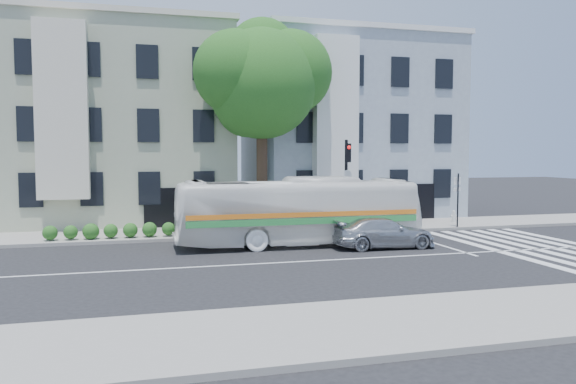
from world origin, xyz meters
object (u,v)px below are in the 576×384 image
object	(u,v)px
sedan	(383,233)
bus	(298,211)
traffic_signal	(347,172)
fire_hydrant	(454,216)

from	to	relation	value
sedan	bus	bearing A→B (deg)	66.36
sedan	traffic_signal	world-z (taller)	traffic_signal
bus	traffic_signal	bearing A→B (deg)	-45.08
bus	traffic_signal	size ratio (longest dim) A/B	2.27
sedan	fire_hydrant	size ratio (longest dim) A/B	6.76
bus	sedan	distance (m)	3.74
traffic_signal	sedan	bearing A→B (deg)	-71.06
traffic_signal	fire_hydrant	world-z (taller)	traffic_signal
bus	traffic_signal	distance (m)	5.29
bus	fire_hydrant	distance (m)	11.35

